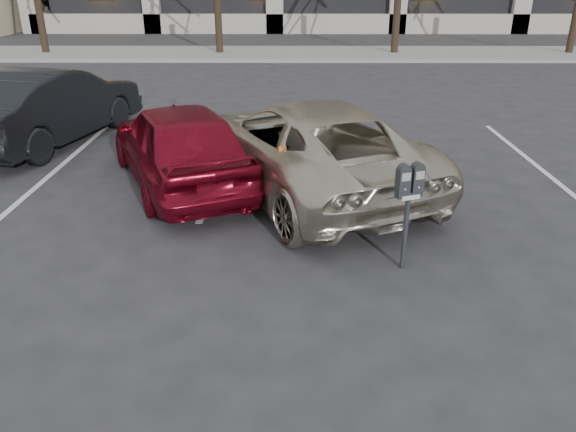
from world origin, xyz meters
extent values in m
plane|color=#28282B|center=(0.00, 0.00, 0.00)|extent=(140.00, 140.00, 0.00)
cube|color=gray|center=(0.00, 16.00, 0.06)|extent=(80.00, 4.00, 0.12)
cube|color=silver|center=(-4.20, 2.30, 0.01)|extent=(0.10, 5.20, 0.00)
cube|color=silver|center=(-1.40, 2.30, 0.01)|extent=(0.10, 5.20, 0.00)
cube|color=silver|center=(1.40, 2.30, 0.01)|extent=(0.10, 5.20, 0.00)
cube|color=silver|center=(4.20, 2.30, 0.01)|extent=(0.10, 5.20, 0.00)
cylinder|color=black|center=(-10.00, 16.00, 2.00)|extent=(0.28, 0.28, 4.00)
cylinder|color=black|center=(-3.00, 16.00, 1.79)|extent=(0.28, 0.28, 3.58)
cylinder|color=black|center=(4.00, 16.00, 2.01)|extent=(0.28, 0.28, 4.02)
cylinder|color=black|center=(1.15, -1.51, 0.45)|extent=(0.06, 0.06, 0.90)
cube|color=black|center=(1.15, -1.51, 0.92)|extent=(0.32, 0.19, 0.06)
cube|color=silver|center=(1.17, -1.56, 0.90)|extent=(0.21, 0.08, 0.05)
cube|color=gray|center=(1.09, -1.60, 1.15)|extent=(0.10, 0.04, 0.09)
cube|color=gray|center=(1.25, -1.54, 1.15)|extent=(0.10, 0.04, 0.09)
imported|color=beige|center=(0.10, 1.08, 0.70)|extent=(4.16, 5.52, 1.39)
cube|color=#F95405|center=(-0.25, 0.21, 1.40)|extent=(0.10, 0.20, 0.01)
imported|color=maroon|center=(-1.89, 1.23, 0.68)|extent=(3.10, 4.30, 1.36)
imported|color=black|center=(-4.89, 3.67, 0.73)|extent=(2.64, 4.71, 1.47)
camera|label=1|loc=(-0.15, -7.25, 3.19)|focal=35.00mm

